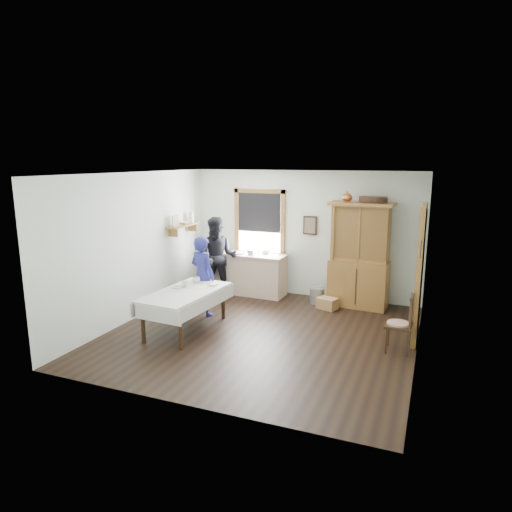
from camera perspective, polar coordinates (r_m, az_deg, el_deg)
name	(u,v)px	position (r m, az deg, el deg)	size (l,w,h in m)	color
room	(262,257)	(7.51, 0.72, -0.08)	(5.01, 5.01, 2.70)	black
window	(259,220)	(10.09, 0.44, 4.58)	(1.18, 0.07, 1.48)	white
doorway	(421,269)	(7.91, 19.89, -1.58)	(0.09, 1.14, 2.22)	#42362F
wall_shelf	(184,224)	(9.87, -8.99, 3.99)	(0.24, 1.00, 0.44)	olive
framed_picture	(310,225)	(9.74, 6.76, 3.82)	(0.30, 0.04, 0.40)	#321C11
rug_beater	(422,241)	(7.26, 19.99, 1.75)	(0.27, 0.27, 0.01)	black
work_counter	(250,274)	(10.04, -0.69, -2.24)	(1.58, 0.60, 0.91)	#CAAD8C
china_hutch	(360,255)	(9.29, 12.81, 0.09)	(1.24, 0.59, 2.11)	olive
dining_table	(186,311)	(8.06, -8.76, -6.76)	(0.92, 1.75, 0.70)	silver
spindle_chair	(399,323)	(7.41, 17.42, -7.98)	(0.42, 0.42, 0.92)	#321C11
pail	(317,295)	(9.55, 7.63, -4.90)	(0.31, 0.31, 0.33)	#96989D
wicker_basket	(327,303)	(9.24, 8.90, -5.86)	(0.38, 0.27, 0.22)	#A87F4C
woman_blue	(203,279)	(8.68, -6.68, -2.85)	(0.52, 0.34, 1.42)	navy
figure_dark	(218,260)	(9.80, -4.75, -0.53)	(0.78, 0.61, 1.60)	black
table_cup_a	(196,280)	(8.46, -7.46, -2.96)	(0.14, 0.14, 0.11)	silver
table_cup_b	(185,284)	(8.23, -8.88, -3.49)	(0.10, 0.10, 0.09)	silver
table_bowl	(181,286)	(8.22, -9.33, -3.66)	(0.21, 0.21, 0.05)	silver
counter_book	(235,253)	(10.00, -2.59, 0.41)	(0.17, 0.22, 0.02)	brown
counter_bowl	(266,252)	(9.93, 1.23, 0.47)	(0.21, 0.21, 0.07)	silver
shelf_bowl	(184,223)	(9.87, -8.96, 4.14)	(0.22, 0.22, 0.05)	silver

